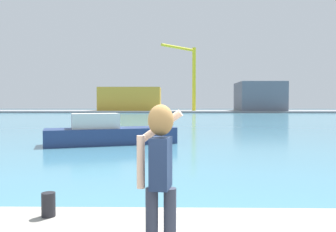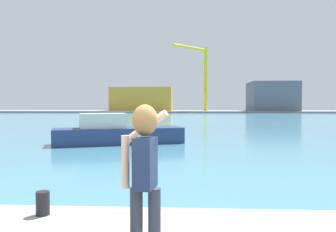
% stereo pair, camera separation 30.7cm
% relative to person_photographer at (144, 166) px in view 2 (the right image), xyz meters
% --- Properties ---
extents(ground_plane, '(220.00, 220.00, 0.00)m').
position_rel_person_photographer_xyz_m(ground_plane, '(0.40, 49.92, -1.69)').
color(ground_plane, '#334751').
extents(harbor_water, '(140.00, 100.00, 0.02)m').
position_rel_person_photographer_xyz_m(harbor_water, '(0.40, 51.92, -1.68)').
color(harbor_water, teal).
rests_on(harbor_water, ground_plane).
extents(far_shore_dock, '(140.00, 20.00, 0.48)m').
position_rel_person_photographer_xyz_m(far_shore_dock, '(0.40, 91.92, -1.45)').
color(far_shore_dock, gray).
rests_on(far_shore_dock, ground_plane).
extents(person_photographer, '(0.53, 0.56, 1.74)m').
position_rel_person_photographer_xyz_m(person_photographer, '(0.00, 0.00, 0.00)').
color(person_photographer, '#2D3342').
rests_on(person_photographer, quay_promenade).
extents(harbor_bollard, '(0.21, 0.21, 0.37)m').
position_rel_person_photographer_xyz_m(harbor_bollard, '(-1.79, 1.45, -0.88)').
color(harbor_bollard, black).
rests_on(harbor_bollard, quay_promenade).
extents(boat_moored, '(7.74, 4.40, 1.80)m').
position_rel_person_photographer_xyz_m(boat_moored, '(-3.68, 15.75, -1.02)').
color(boat_moored, navy).
rests_on(boat_moored, harbor_water).
extents(warehouse_left, '(17.23, 8.11, 6.56)m').
position_rel_person_photographer_xyz_m(warehouse_left, '(-12.29, 91.07, 2.07)').
color(warehouse_left, gold).
rests_on(warehouse_left, far_shore_dock).
extents(warehouse_right, '(12.23, 12.32, 7.93)m').
position_rel_person_photographer_xyz_m(warehouse_right, '(24.21, 90.68, 2.75)').
color(warehouse_right, slate).
rests_on(warehouse_right, far_shore_dock).
extents(port_crane, '(9.41, 10.03, 17.51)m').
position_rel_person_photographer_xyz_m(port_crane, '(4.63, 88.36, 9.63)').
color(port_crane, yellow).
rests_on(port_crane, far_shore_dock).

